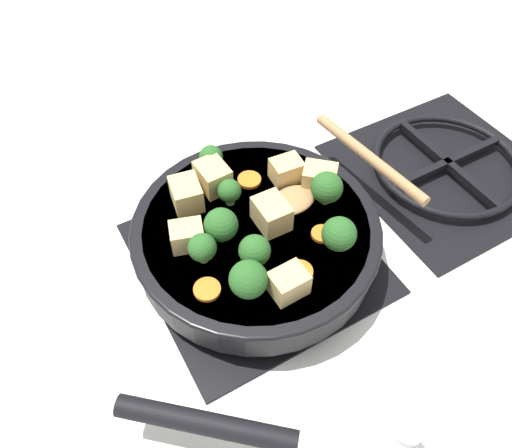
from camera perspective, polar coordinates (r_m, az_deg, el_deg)
ground_plane at (r=0.72m, az=-0.00°, el=-3.96°), size 2.40×2.40×0.00m
front_burner_grate at (r=0.71m, az=-0.00°, el=-3.40°), size 0.31×0.31×0.03m
rear_burner_grate at (r=0.88m, az=20.86°, el=6.16°), size 0.31×0.31×0.03m
skillet_pan at (r=0.67m, az=-0.04°, el=-1.39°), size 0.43×0.42×0.05m
wooden_spoon at (r=0.72m, az=9.16°, el=5.47°), size 0.22×0.20×0.02m
tofu_cube_center_large at (r=0.64m, az=1.77°, el=1.17°), size 0.05×0.04×0.04m
tofu_cube_near_handle at (r=0.70m, az=7.25°, el=5.22°), size 0.06×0.06×0.04m
tofu_cube_east_chunk at (r=0.69m, az=-4.95°, el=5.43°), size 0.05×0.04×0.04m
tofu_cube_west_chunk at (r=0.70m, az=3.49°, el=6.15°), size 0.04×0.04×0.03m
tofu_cube_back_piece at (r=0.59m, az=3.75°, el=-6.76°), size 0.04×0.04×0.03m
tofu_cube_front_piece at (r=0.63m, az=-7.88°, el=-1.35°), size 0.04×0.05×0.03m
tofu_cube_mid_small at (r=0.67m, az=-7.97°, el=3.39°), size 0.05×0.04×0.04m
broccoli_floret_near_spoon at (r=0.67m, az=-3.06°, el=3.76°), size 0.03×0.03×0.04m
broccoli_floret_center_top at (r=0.60m, az=-0.15°, el=-3.07°), size 0.04×0.04×0.05m
broccoli_floret_east_rim at (r=0.62m, az=9.47°, el=-1.16°), size 0.04×0.04×0.05m
broccoli_floret_west_rim at (r=0.61m, az=-6.16°, el=-2.73°), size 0.04×0.04×0.04m
broccoli_floret_north_edge at (r=0.71m, az=-5.17°, el=7.58°), size 0.03×0.03×0.04m
broccoli_floret_south_cluster at (r=0.67m, az=8.09°, el=4.13°), size 0.04×0.04×0.05m
broccoli_floret_mid_floret at (r=0.62m, az=-4.18°, el=0.11°), size 0.04×0.04×0.05m
broccoli_floret_small_inner at (r=0.57m, az=-0.88°, el=-6.37°), size 0.05×0.05×0.05m
carrot_slice_orange_thin at (r=0.65m, az=7.56°, el=-1.14°), size 0.03×0.03×0.01m
carrot_slice_near_center at (r=0.61m, az=4.99°, el=-5.46°), size 0.03×0.03×0.01m
carrot_slice_edge_slice at (r=0.71m, az=-0.76°, el=5.07°), size 0.03×0.03×0.01m
carrot_slice_under_broccoli at (r=0.60m, az=-5.61°, el=-7.46°), size 0.03×0.03×0.01m
salt_shaker at (r=0.59m, az=16.31°, el=-22.38°), size 0.04×0.04×0.09m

